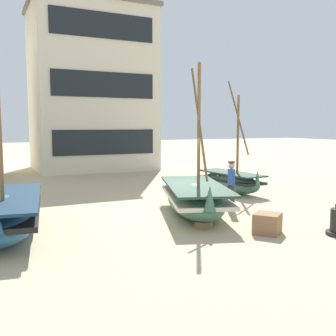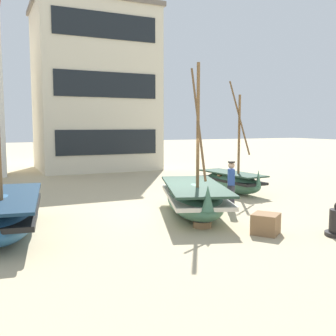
% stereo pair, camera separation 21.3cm
% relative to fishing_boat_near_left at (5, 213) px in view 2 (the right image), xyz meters
% --- Properties ---
extents(ground_plane, '(120.00, 120.00, 0.00)m').
position_rel_fishing_boat_near_left_xyz_m(ground_plane, '(5.41, 0.47, -0.59)').
color(ground_plane, tan).
extents(fishing_boat_near_left, '(2.36, 4.80, 5.79)m').
position_rel_fishing_boat_near_left_xyz_m(fishing_boat_near_left, '(0.00, 0.00, 0.00)').
color(fishing_boat_near_left, '#23517A').
rests_on(fishing_boat_near_left, ground).
extents(fishing_boat_centre_large, '(3.08, 4.78, 4.77)m').
position_rel_fishing_boat_near_left_xyz_m(fishing_boat_centre_large, '(5.65, -0.05, -0.03)').
color(fishing_boat_centre_large, '#427056').
rests_on(fishing_boat_centre_large, ground).
extents(fishing_boat_far_right, '(1.42, 3.51, 4.77)m').
position_rel_fishing_boat_near_left_xyz_m(fishing_boat_far_right, '(9.17, 3.02, -0.08)').
color(fishing_boat_far_right, '#427056').
rests_on(fishing_boat_far_right, ground).
extents(fisherman_by_hull, '(0.37, 0.42, 1.68)m').
position_rel_fishing_boat_near_left_xyz_m(fisherman_by_hull, '(7.14, 0.09, 0.24)').
color(fisherman_by_hull, '#33333D').
rests_on(fisherman_by_hull, ground).
extents(wooden_barrel, '(0.56, 0.56, 0.70)m').
position_rel_fishing_boat_near_left_xyz_m(wooden_barrel, '(5.13, -1.46, -0.24)').
color(wooden_barrel, olive).
rests_on(wooden_barrel, ground).
extents(cargo_crate, '(0.92, 0.92, 0.55)m').
position_rel_fishing_boat_near_left_xyz_m(cargo_crate, '(6.33, -2.78, -0.32)').
color(cargo_crate, olive).
rests_on(cargo_crate, ground).
extents(harbor_building_main, '(7.73, 6.06, 10.59)m').
position_rel_fishing_boat_near_left_xyz_m(harbor_building_main, '(6.33, 15.05, 4.71)').
color(harbor_building_main, beige).
rests_on(harbor_building_main, ground).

